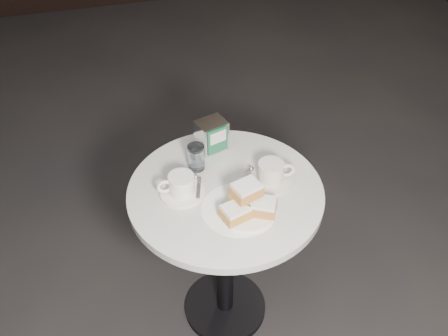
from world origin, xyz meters
TOP-DOWN VIEW (x-y plane):
  - ground at (0.00, 0.00)m, footprint 7.00×7.00m
  - cafe_table at (0.00, 0.00)m, footprint 0.70×0.70m
  - sugar_spill at (0.02, -0.10)m, footprint 0.30×0.30m
  - beignet_plate at (0.04, -0.13)m, footprint 0.21×0.19m
  - coffee_cup_left at (-0.15, 0.02)m, footprint 0.17×0.16m
  - coffee_cup_right at (0.17, -0.00)m, footprint 0.18×0.18m
  - water_glass_left at (-0.07, 0.14)m, footprint 0.06×0.06m
  - water_glass_right at (-0.00, 0.25)m, footprint 0.09×0.09m
  - napkin_dispenser at (0.01, 0.24)m, footprint 0.13×0.12m

SIDE VIEW (x-z plane):
  - ground at x=0.00m, z-range 0.00..0.00m
  - cafe_table at x=0.00m, z-range 0.17..0.92m
  - sugar_spill at x=0.02m, z-range 0.74..0.75m
  - coffee_cup_left at x=-0.15m, z-range 0.74..0.82m
  - coffee_cup_right at x=0.17m, z-range 0.74..0.82m
  - beignet_plate at x=0.04m, z-range 0.73..0.85m
  - water_glass_left at x=-0.07m, z-range 0.74..0.84m
  - water_glass_right at x=0.00m, z-range 0.74..0.86m
  - napkin_dispenser at x=0.01m, z-range 0.75..0.87m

